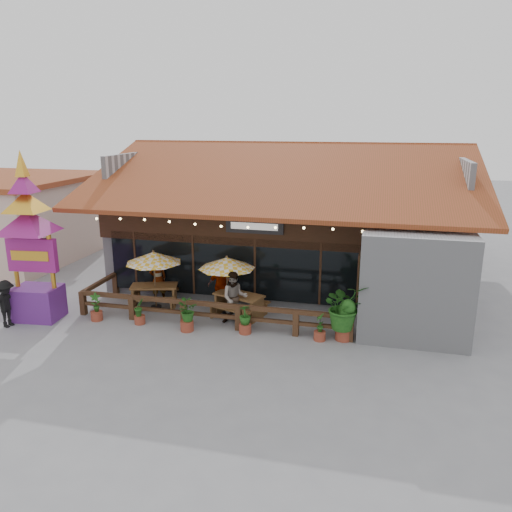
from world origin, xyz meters
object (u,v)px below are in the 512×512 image
(tropical_plant, at_px, (345,308))
(umbrella_left, at_px, (154,258))
(picnic_table_right, at_px, (239,301))
(umbrella_right, at_px, (227,263))
(pedestrian, at_px, (6,304))
(thai_sign_tower, at_px, (29,226))
(picnic_table_left, at_px, (154,292))

(tropical_plant, bearing_deg, umbrella_left, 170.33)
(umbrella_left, relative_size, picnic_table_right, 1.04)
(umbrella_right, relative_size, picnic_table_right, 1.25)
(umbrella_left, height_order, tropical_plant, umbrella_left)
(picnic_table_right, distance_m, pedestrian, 8.12)
(umbrella_right, xyz_separation_m, thai_sign_tower, (-6.55, -2.10, 1.48))
(picnic_table_left, xyz_separation_m, picnic_table_right, (3.49, -0.26, 0.01))
(umbrella_right, xyz_separation_m, pedestrian, (-7.12, -3.00, -1.12))
(thai_sign_tower, distance_m, tropical_plant, 11.21)
(umbrella_left, distance_m, pedestrian, 5.29)
(picnic_table_right, distance_m, tropical_plant, 4.09)
(thai_sign_tower, relative_size, pedestrian, 3.86)
(picnic_table_right, bearing_deg, pedestrian, -159.60)
(umbrella_left, xyz_separation_m, picnic_table_right, (3.37, -0.10, -1.42))
(umbrella_left, relative_size, thai_sign_tower, 0.35)
(umbrella_left, height_order, pedestrian, umbrella_left)
(umbrella_left, relative_size, pedestrian, 1.36)
(pedestrian, bearing_deg, picnic_table_left, -44.48)
(umbrella_left, bearing_deg, umbrella_right, 1.31)
(tropical_plant, bearing_deg, thai_sign_tower, -175.83)
(umbrella_left, height_order, thai_sign_tower, thai_sign_tower)
(umbrella_left, distance_m, picnic_table_left, 1.44)
(pedestrian, bearing_deg, umbrella_left, -46.64)
(umbrella_left, bearing_deg, thai_sign_tower, -151.07)
(picnic_table_left, relative_size, tropical_plant, 1.08)
(umbrella_left, distance_m, umbrella_right, 2.87)
(thai_sign_tower, bearing_deg, umbrella_right, 17.77)
(umbrella_right, relative_size, picnic_table_left, 1.30)
(umbrella_left, relative_size, picnic_table_left, 1.08)
(picnic_table_right, xyz_separation_m, thai_sign_tower, (-7.05, -1.93, 2.86))
(umbrella_right, height_order, tropical_plant, umbrella_right)
(umbrella_left, bearing_deg, tropical_plant, -9.67)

